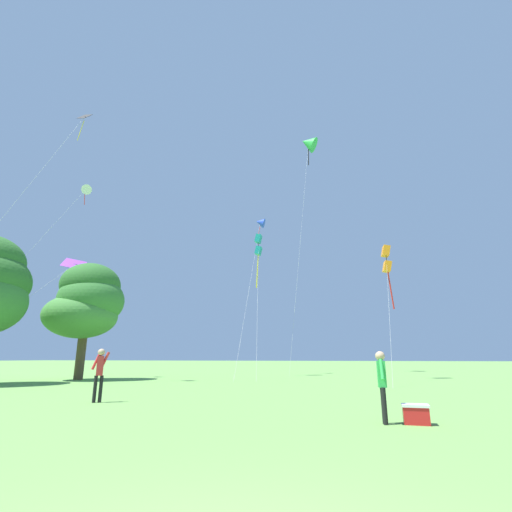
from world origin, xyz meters
TOP-DOWN VIEW (x-y plane):
  - kite_purple_streamer at (-20.64, 20.39)m, footprint 2.97×12.04m
  - kite_orange_box at (2.33, 28.29)m, footprint 1.08×10.07m
  - kite_white_distant at (-21.80, 22.08)m, footprint 4.61×8.32m
  - kite_green_small at (-5.08, 39.69)m, footprint 2.44×10.58m
  - kite_black_large at (-18.24, 16.46)m, footprint 2.96×8.26m
  - kite_teal_box at (-8.64, 29.87)m, footprint 2.47×8.13m
  - kite_blue_delta at (-9.59, 33.73)m, footprint 2.24×12.45m
  - person_in_red_shirt at (1.03, 7.49)m, footprint 0.22×0.53m
  - person_with_spool at (-8.33, 9.25)m, footprint 0.51×0.41m
  - tree_right_cluster at (-18.73, 20.31)m, footprint 5.34×5.13m
  - picnic_cooler at (1.72, 7.66)m, footprint 0.60×0.40m

SIDE VIEW (x-z plane):
  - picnic_cooler at x=1.72m, z-range 0.00..0.44m
  - person_in_red_shirt at x=1.03m, z-range 0.17..1.80m
  - person_with_spool at x=-8.33m, z-range 0.18..1.97m
  - tree_right_cluster at x=-18.73m, z-range 1.22..9.45m
  - kite_purple_streamer at x=-20.64m, z-range 3.35..12.35m
  - kite_orange_box at x=2.33m, z-range 3.82..13.90m
  - kite_teal_box at x=-8.64m, z-range 5.13..17.68m
  - kite_blue_delta at x=-9.59m, z-range 7.26..23.05m
  - kite_white_distant at x=-21.80m, z-range 7.41..23.37m
  - kite_black_large at x=-18.24m, z-range 7.36..26.26m
  - kite_green_small at x=-5.08m, z-range 12.95..41.40m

